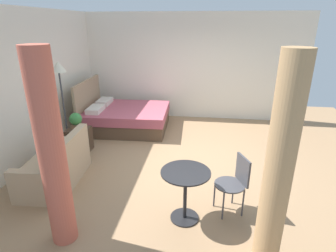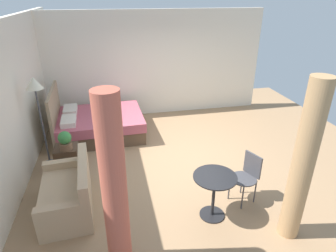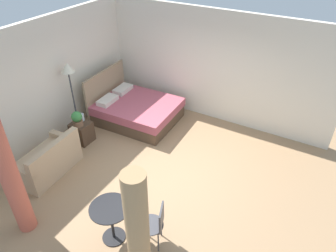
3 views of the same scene
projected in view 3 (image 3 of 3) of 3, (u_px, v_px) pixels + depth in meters
name	position (u px, v px, depth m)	size (l,w,h in m)	color
ground_plane	(162.00, 172.00, 6.79)	(8.32, 9.06, 0.02)	#9E7A56
wall_back	(49.00, 81.00, 7.22)	(8.32, 0.12, 2.87)	silver
wall_right	(215.00, 67.00, 7.88)	(0.12, 6.06, 2.87)	silver
bed	(136.00, 110.00, 8.34)	(1.72, 2.11, 1.25)	brown
couch	(48.00, 161.00, 6.62)	(1.42, 0.86, 0.84)	tan
nightstand	(82.00, 132.00, 7.57)	(0.43, 0.44, 0.52)	#473323
potted_plant	(77.00, 119.00, 7.23)	(0.25, 0.25, 0.38)	brown
vase	(82.00, 117.00, 7.47)	(0.11, 0.11, 0.18)	silver
floor_lamp	(69.00, 75.00, 7.22)	(0.32, 0.32, 1.86)	#3F3F44
balcony_table	(111.00, 217.00, 5.12)	(0.67, 0.67, 0.75)	black
cafe_chair_near_window	(156.00, 222.00, 5.03)	(0.56, 0.56, 0.86)	#3F3F44
curtain_left	(139.00, 245.00, 3.92)	(0.29, 0.29, 2.39)	tan
curtain_right	(10.00, 177.00, 4.94)	(0.31, 0.31, 2.39)	#C15B47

